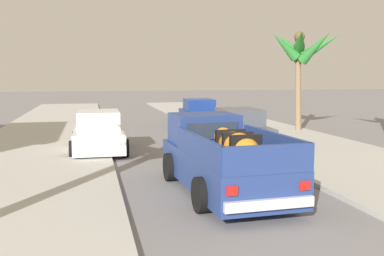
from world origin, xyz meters
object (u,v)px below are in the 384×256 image
at_px(car_left_near, 99,133).
at_px(car_right_near, 239,129).
at_px(pickup_truck, 221,158).
at_px(palm_tree_right_fore, 302,49).
at_px(car_left_mid, 199,114).

height_order(car_left_near, car_right_near, same).
bearing_deg(pickup_truck, palm_tree_right_fore, 54.53).
xyz_separation_m(pickup_truck, car_left_mid, (2.82, 13.72, -0.10)).
relative_size(pickup_truck, car_left_near, 1.24).
xyz_separation_m(car_left_near, car_right_near, (5.53, 0.02, 0.00)).
height_order(car_right_near, palm_tree_right_fore, palm_tree_right_fore).
height_order(pickup_truck, palm_tree_right_fore, palm_tree_right_fore).
bearing_deg(car_left_near, car_left_mid, 51.95).
bearing_deg(car_right_near, car_left_mid, 88.89).
distance_m(car_right_near, palm_tree_right_fore, 6.73).
height_order(car_left_near, palm_tree_right_fore, palm_tree_right_fore).
bearing_deg(pickup_truck, car_left_mid, 78.38).
bearing_deg(palm_tree_right_fore, car_left_mid, 140.46).
distance_m(pickup_truck, car_left_mid, 14.01).
bearing_deg(palm_tree_right_fore, car_left_near, -160.14).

